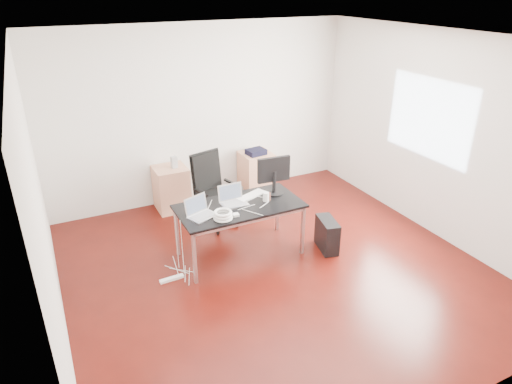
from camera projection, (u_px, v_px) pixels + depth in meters
name	position (u px, v px, depth m)	size (l,w,h in m)	color
room_shell	(280.00, 166.00, 5.24)	(5.00, 5.00, 5.00)	#380A06
desk	(240.00, 209.00, 5.85)	(1.60, 0.80, 0.73)	black
office_chair	(213.00, 187.00, 6.65)	(0.58, 0.60, 1.08)	black
filing_cabinet_left	(171.00, 188.00, 7.21)	(0.50, 0.50, 0.70)	tan
filing_cabinet_right	(256.00, 172.00, 7.81)	(0.50, 0.50, 0.70)	tan
pc_tower	(327.00, 235.00, 6.16)	(0.20, 0.45, 0.44)	black
wastebasket	(236.00, 196.00, 7.46)	(0.24, 0.24, 0.28)	black
power_strip	(172.00, 279.00, 5.59)	(0.30, 0.06, 0.04)	white
laptop_left	(200.00, 212.00, 5.54)	(0.40, 0.35, 0.23)	silver
laptop_right	(233.00, 199.00, 5.85)	(0.33, 0.25, 0.23)	silver
monitor	(274.00, 173.00, 6.04)	(0.45, 0.26, 0.51)	black
keyboard	(251.00, 196.00, 6.06)	(0.44, 0.14, 0.02)	white
cup_white	(266.00, 197.00, 5.91)	(0.08, 0.08, 0.12)	white
cup_brown	(268.00, 196.00, 5.94)	(0.08, 0.08, 0.10)	#52251C
cable_coil	(223.00, 215.00, 5.46)	(0.24, 0.24, 0.11)	white
power_adapter	(236.00, 215.00, 5.56)	(0.07, 0.07, 0.03)	white
speaker	(174.00, 162.00, 7.03)	(0.09, 0.08, 0.18)	#9E9E9E
navy_garment	(256.00, 152.00, 7.59)	(0.30, 0.24, 0.09)	black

